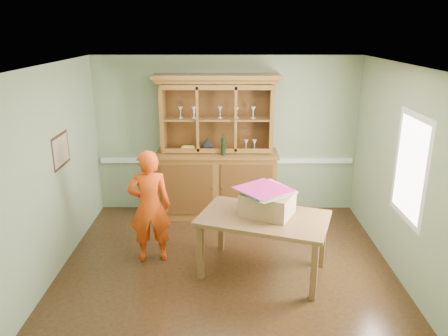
{
  "coord_description": "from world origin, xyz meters",
  "views": [
    {
      "loc": [
        -0.01,
        -5.35,
        3.14
      ],
      "look_at": [
        -0.03,
        0.4,
        1.27
      ],
      "focal_mm": 35.0,
      "sensor_mm": 36.0,
      "label": 1
    }
  ],
  "objects_px": {
    "dining_table": "(264,223)",
    "cardboard_box": "(267,204)",
    "person": "(150,206)",
    "china_hutch": "(217,168)"
  },
  "relations": [
    {
      "from": "china_hutch",
      "to": "cardboard_box",
      "type": "relative_size",
      "value": 3.87
    },
    {
      "from": "dining_table",
      "to": "cardboard_box",
      "type": "relative_size",
      "value": 2.97
    },
    {
      "from": "china_hutch",
      "to": "cardboard_box",
      "type": "xyz_separation_m",
      "value": [
        0.69,
        -1.84,
        0.11
      ]
    },
    {
      "from": "dining_table",
      "to": "cardboard_box",
      "type": "xyz_separation_m",
      "value": [
        0.05,
        0.08,
        0.24
      ]
    },
    {
      "from": "cardboard_box",
      "to": "person",
      "type": "xyz_separation_m",
      "value": [
        -1.58,
        0.27,
        -0.16
      ]
    },
    {
      "from": "cardboard_box",
      "to": "person",
      "type": "height_order",
      "value": "person"
    },
    {
      "from": "dining_table",
      "to": "china_hutch",
      "type": "bearing_deg",
      "value": 127.31
    },
    {
      "from": "dining_table",
      "to": "person",
      "type": "height_order",
      "value": "person"
    },
    {
      "from": "china_hutch",
      "to": "dining_table",
      "type": "relative_size",
      "value": 1.3
    },
    {
      "from": "dining_table",
      "to": "cardboard_box",
      "type": "bearing_deg",
      "value": 77.47
    }
  ]
}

